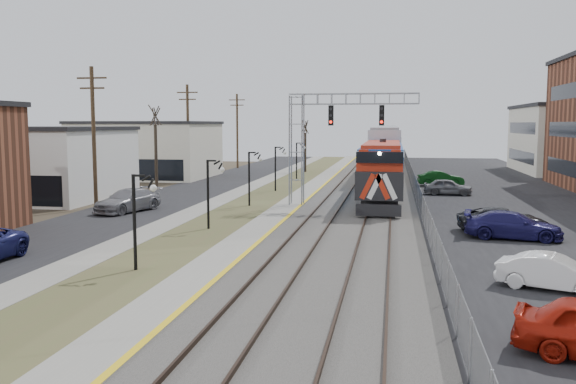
# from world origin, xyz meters

# --- Properties ---
(ground) EXTENTS (160.00, 160.00, 0.00)m
(ground) POSITION_xyz_m (0.00, 0.00, 0.00)
(ground) COLOR #473D2D
(ground) RESTS_ON ground
(street_west) EXTENTS (7.00, 120.00, 0.04)m
(street_west) POSITION_xyz_m (-11.50, 35.00, 0.02)
(street_west) COLOR black
(street_west) RESTS_ON ground
(sidewalk) EXTENTS (2.00, 120.00, 0.08)m
(sidewalk) POSITION_xyz_m (-7.00, 35.00, 0.04)
(sidewalk) COLOR gray
(sidewalk) RESTS_ON ground
(grass_median) EXTENTS (4.00, 120.00, 0.06)m
(grass_median) POSITION_xyz_m (-4.00, 35.00, 0.03)
(grass_median) COLOR #4B532C
(grass_median) RESTS_ON ground
(platform) EXTENTS (2.00, 120.00, 0.24)m
(platform) POSITION_xyz_m (-1.00, 35.00, 0.12)
(platform) COLOR gray
(platform) RESTS_ON ground
(ballast_bed) EXTENTS (8.00, 120.00, 0.20)m
(ballast_bed) POSITION_xyz_m (4.00, 35.00, 0.10)
(ballast_bed) COLOR #595651
(ballast_bed) RESTS_ON ground
(parking_lot) EXTENTS (16.00, 120.00, 0.04)m
(parking_lot) POSITION_xyz_m (16.00, 35.00, 0.02)
(parking_lot) COLOR black
(parking_lot) RESTS_ON ground
(platform_edge) EXTENTS (0.24, 120.00, 0.01)m
(platform_edge) POSITION_xyz_m (-0.12, 35.00, 0.24)
(platform_edge) COLOR gold
(platform_edge) RESTS_ON platform
(track_near) EXTENTS (1.58, 120.00, 0.15)m
(track_near) POSITION_xyz_m (2.00, 35.00, 0.28)
(track_near) COLOR #2D2119
(track_near) RESTS_ON ballast_bed
(track_far) EXTENTS (1.58, 120.00, 0.15)m
(track_far) POSITION_xyz_m (5.50, 35.00, 0.28)
(track_far) COLOR #2D2119
(track_far) RESTS_ON ballast_bed
(train) EXTENTS (3.00, 108.65, 5.33)m
(train) POSITION_xyz_m (5.50, 78.57, 2.94)
(train) COLOR #144FA9
(train) RESTS_ON ground
(signal_gantry) EXTENTS (9.00, 1.07, 8.15)m
(signal_gantry) POSITION_xyz_m (1.22, 27.99, 5.59)
(signal_gantry) COLOR gray
(signal_gantry) RESTS_ON ground
(lampposts) EXTENTS (0.14, 62.14, 4.00)m
(lampposts) POSITION_xyz_m (-4.00, 18.29, 2.00)
(lampposts) COLOR black
(lampposts) RESTS_ON ground
(utility_poles) EXTENTS (0.28, 80.28, 10.00)m
(utility_poles) POSITION_xyz_m (-14.50, 25.00, 5.00)
(utility_poles) COLOR #4C3823
(utility_poles) RESTS_ON ground
(fence) EXTENTS (0.04, 120.00, 1.60)m
(fence) POSITION_xyz_m (8.20, 35.00, 0.80)
(fence) COLOR gray
(fence) RESTS_ON ground
(buildings_west) EXTENTS (14.00, 67.00, 7.00)m
(buildings_west) POSITION_xyz_m (-21.00, 24.21, 3.01)
(buildings_west) COLOR beige
(buildings_west) RESTS_ON ground
(bare_trees) EXTENTS (12.30, 42.30, 5.95)m
(bare_trees) POSITION_xyz_m (-12.66, 38.91, 2.70)
(bare_trees) COLOR #382D23
(bare_trees) RESTS_ON ground
(car_lot_b) EXTENTS (4.12, 2.73, 1.28)m
(car_lot_b) POSITION_xyz_m (12.13, 7.80, 0.64)
(car_lot_b) COLOR white
(car_lot_b) RESTS_ON ground
(car_lot_c) EXTENTS (5.03, 2.50, 1.37)m
(car_lot_c) POSITION_xyz_m (12.42, 19.75, 0.68)
(car_lot_c) COLOR black
(car_lot_c) RESTS_ON ground
(car_lot_d) EXTENTS (5.15, 2.69, 1.43)m
(car_lot_d) POSITION_xyz_m (12.57, 17.85, 0.71)
(car_lot_d) COLOR #18154C
(car_lot_d) RESTS_ON ground
(car_lot_e) EXTENTS (4.11, 1.83, 1.37)m
(car_lot_e) POSITION_xyz_m (10.94, 37.72, 0.69)
(car_lot_e) COLOR slate
(car_lot_e) RESTS_ON ground
(car_lot_f) EXTENTS (4.47, 1.89, 1.44)m
(car_lot_f) POSITION_xyz_m (10.88, 45.23, 0.72)
(car_lot_f) COLOR #0C4012
(car_lot_f) RESTS_ON ground
(car_street_b) EXTENTS (3.66, 5.74, 1.55)m
(car_street_b) POSITION_xyz_m (-11.51, 23.74, 0.77)
(car_street_b) COLOR gray
(car_street_b) RESTS_ON ground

